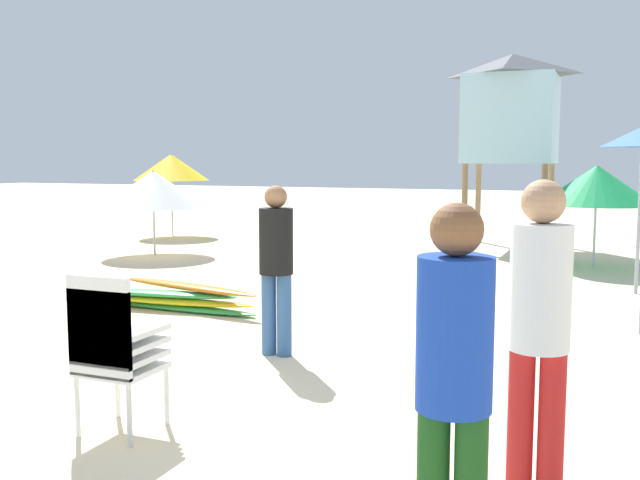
# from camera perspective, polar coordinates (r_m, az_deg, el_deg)

# --- Properties ---
(ground) EXTENTS (80.00, 80.00, 0.00)m
(ground) POSITION_cam_1_polar(r_m,az_deg,el_deg) (5.78, -17.81, -12.66)
(ground) COLOR beige
(stacked_plastic_chairs) EXTENTS (0.48, 0.48, 1.11)m
(stacked_plastic_chairs) POSITION_cam_1_polar(r_m,az_deg,el_deg) (5.05, -16.05, -7.69)
(stacked_plastic_chairs) COLOR silver
(stacked_plastic_chairs) RESTS_ON ground
(surfboard_pile) EXTENTS (2.48, 0.77, 0.32)m
(surfboard_pile) POSITION_cam_1_polar(r_m,az_deg,el_deg) (9.17, -11.38, -4.44)
(surfboard_pile) COLOR green
(surfboard_pile) RESTS_ON ground
(lifeguard_near_left) EXTENTS (0.32, 0.32, 1.61)m
(lifeguard_near_left) POSITION_cam_1_polar(r_m,az_deg,el_deg) (6.82, -3.47, -1.51)
(lifeguard_near_left) COLOR #33598C
(lifeguard_near_left) RESTS_ON ground
(lifeguard_near_center) EXTENTS (0.32, 0.32, 1.68)m
(lifeguard_near_center) POSITION_cam_1_polar(r_m,az_deg,el_deg) (3.12, 10.48, -10.33)
(lifeguard_near_center) COLOR #194C19
(lifeguard_near_center) RESTS_ON ground
(lifeguard_near_right) EXTENTS (0.32, 0.32, 1.75)m
(lifeguard_near_right) POSITION_cam_1_polar(r_m,az_deg,el_deg) (4.03, 16.86, -6.00)
(lifeguard_near_right) COLOR red
(lifeguard_near_right) RESTS_ON ground
(lifeguard_tower) EXTENTS (1.98, 1.98, 4.02)m
(lifeguard_tower) POSITION_cam_1_polar(r_m,az_deg,el_deg) (15.81, 14.82, 9.96)
(lifeguard_tower) COLOR olive
(lifeguard_tower) RESTS_ON ground
(beach_umbrella_left) EXTENTS (1.93, 1.93, 1.76)m
(beach_umbrella_left) POSITION_cam_1_polar(r_m,az_deg,el_deg) (13.20, 20.92, 4.06)
(beach_umbrella_left) COLOR beige
(beach_umbrella_left) RESTS_ON ground
(beach_umbrella_mid) EXTENTS (2.05, 2.05, 1.64)m
(beach_umbrella_mid) POSITION_cam_1_polar(r_m,az_deg,el_deg) (14.34, -12.99, 3.93)
(beach_umbrella_mid) COLOR beige
(beach_umbrella_mid) RESTS_ON ground
(beach_umbrella_far) EXTENTS (1.81, 1.81, 1.98)m
(beach_umbrella_far) POSITION_cam_1_polar(r_m,az_deg,el_deg) (18.03, -11.62, 5.62)
(beach_umbrella_far) COLOR beige
(beach_umbrella_far) RESTS_ON ground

